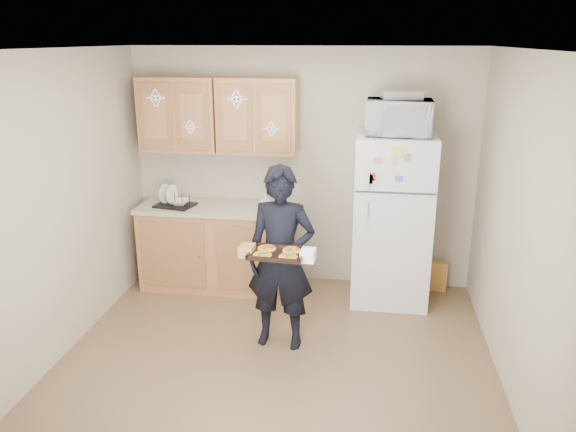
{
  "coord_description": "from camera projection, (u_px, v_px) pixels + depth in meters",
  "views": [
    {
      "loc": [
        0.69,
        -3.97,
        2.58
      ],
      "look_at": [
        0.05,
        0.45,
        1.15
      ],
      "focal_mm": 35.0,
      "sensor_mm": 36.0,
      "label": 1
    }
  ],
  "objects": [
    {
      "name": "pizza_front_right",
      "position": [
        288.0,
        256.0,
        4.31
      ],
      "size": [
        0.14,
        0.14,
        0.02
      ],
      "primitive_type": "cylinder",
      "color": "orange",
      "rests_on": "baking_tray"
    },
    {
      "name": "pizza_front_left",
      "position": [
        262.0,
        254.0,
        4.34
      ],
      "size": [
        0.14,
        0.14,
        0.02
      ],
      "primitive_type": "cylinder",
      "color": "orange",
      "rests_on": "baking_tray"
    },
    {
      "name": "person",
      "position": [
        281.0,
        259.0,
        4.73
      ],
      "size": [
        0.6,
        0.42,
        1.59
      ],
      "primitive_type": "imported",
      "rotation": [
        0.0,
        0.0,
        -0.06
      ],
      "color": "black",
      "rests_on": "floor"
    },
    {
      "name": "baking_tray",
      "position": [
        277.0,
        254.0,
        4.4
      ],
      "size": [
        0.45,
        0.34,
        0.04
      ],
      "primitive_type": "cube",
      "rotation": [
        0.0,
        0.0,
        -0.06
      ],
      "color": "black",
      "rests_on": "person"
    },
    {
      "name": "microwave",
      "position": [
        399.0,
        117.0,
        5.22
      ],
      "size": [
        0.62,
        0.43,
        0.33
      ],
      "primitive_type": "imported",
      "rotation": [
        0.0,
        0.0,
        -0.04
      ],
      "color": "silver",
      "rests_on": "refrigerator"
    },
    {
      "name": "wall_front",
      "position": [
        206.0,
        344.0,
        2.54
      ],
      "size": [
        3.6,
        0.04,
        2.5
      ],
      "primitive_type": "cube",
      "color": "#ACA18B",
      "rests_on": "floor"
    },
    {
      "name": "pizza_back_right",
      "position": [
        292.0,
        250.0,
        4.44
      ],
      "size": [
        0.14,
        0.14,
        0.02
      ],
      "primitive_type": "cylinder",
      "color": "orange",
      "rests_on": "baking_tray"
    },
    {
      "name": "ceiling",
      "position": [
        272.0,
        49.0,
        3.86
      ],
      "size": [
        3.6,
        3.6,
        0.0
      ],
      "primitive_type": "plane",
      "color": "silver",
      "rests_on": "wall_back"
    },
    {
      "name": "countertop",
      "position": [
        217.0,
        208.0,
        5.86
      ],
      "size": [
        1.64,
        0.64,
        0.04
      ],
      "primitive_type": "cube",
      "color": "#B6AB8C",
      "rests_on": "base_cabinet"
    },
    {
      "name": "wall_right",
      "position": [
        522.0,
        233.0,
        3.99
      ],
      "size": [
        0.04,
        3.6,
        2.5
      ],
      "primitive_type": "cube",
      "color": "#ACA18B",
      "rests_on": "floor"
    },
    {
      "name": "base_cabinet",
      "position": [
        219.0,
        248.0,
        6.0
      ],
      "size": [
        1.6,
        0.6,
        0.86
      ],
      "primitive_type": "cube",
      "color": "#995B35",
      "rests_on": "floor"
    },
    {
      "name": "dish_rack",
      "position": [
        175.0,
        199.0,
        5.82
      ],
      "size": [
        0.43,
        0.36,
        0.15
      ],
      "primitive_type": "cube",
      "rotation": [
        0.0,
        0.0,
        -0.2
      ],
      "color": "black",
      "rests_on": "countertop"
    },
    {
      "name": "upper_cab_left",
      "position": [
        180.0,
        114.0,
        5.76
      ],
      "size": [
        0.8,
        0.33,
        0.75
      ],
      "primitive_type": "cube",
      "color": "#995B35",
      "rests_on": "wall_back"
    },
    {
      "name": "foil_pan",
      "position": [
        402.0,
        95.0,
        5.19
      ],
      "size": [
        0.39,
        0.29,
        0.08
      ],
      "primitive_type": "cube",
      "rotation": [
        0.0,
        0.0,
        0.11
      ],
      "color": "silver",
      "rests_on": "microwave"
    },
    {
      "name": "cereal_box",
      "position": [
        437.0,
        277.0,
        5.94
      ],
      "size": [
        0.2,
        0.07,
        0.32
      ],
      "primitive_type": "cube",
      "color": "#F0DA54",
      "rests_on": "floor"
    },
    {
      "name": "pizza_back_left",
      "position": [
        267.0,
        248.0,
        4.48
      ],
      "size": [
        0.14,
        0.14,
        0.02
      ],
      "primitive_type": "cylinder",
      "color": "orange",
      "rests_on": "baking_tray"
    },
    {
      "name": "wall_left",
      "position": [
        52.0,
        211.0,
        4.49
      ],
      "size": [
        0.04,
        3.6,
        2.5
      ],
      "primitive_type": "cube",
      "color": "#ACA18B",
      "rests_on": "floor"
    },
    {
      "name": "bowl",
      "position": [
        180.0,
        202.0,
        5.83
      ],
      "size": [
        0.2,
        0.2,
        0.05
      ],
      "primitive_type": "imported",
      "rotation": [
        0.0,
        0.0,
        0.02
      ],
      "color": "silver",
      "rests_on": "dish_rack"
    },
    {
      "name": "wall_back",
      "position": [
        302.0,
        169.0,
        5.94
      ],
      "size": [
        3.6,
        0.04,
        2.5
      ],
      "primitive_type": "cube",
      "color": "#ACA18B",
      "rests_on": "floor"
    },
    {
      "name": "upper_cab_right",
      "position": [
        258.0,
        116.0,
        5.65
      ],
      "size": [
        0.8,
        0.33,
        0.75
      ],
      "primitive_type": "cube",
      "color": "#995B35",
      "rests_on": "wall_back"
    },
    {
      "name": "floor",
      "position": [
        274.0,
        365.0,
        4.62
      ],
      "size": [
        3.6,
        3.6,
        0.0
      ],
      "primitive_type": "plane",
      "color": "brown",
      "rests_on": "ground"
    },
    {
      "name": "soap_bottle",
      "position": [
        265.0,
        203.0,
        5.64
      ],
      "size": [
        0.09,
        0.09,
        0.18
      ],
      "primitive_type": "imported",
      "rotation": [
        0.0,
        0.0,
        -0.03
      ],
      "color": "silver",
      "rests_on": "countertop"
    },
    {
      "name": "refrigerator",
      "position": [
        392.0,
        219.0,
        5.58
      ],
      "size": [
        0.75,
        0.7,
        1.7
      ],
      "primitive_type": "cube",
      "color": "silver",
      "rests_on": "floor"
    }
  ]
}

